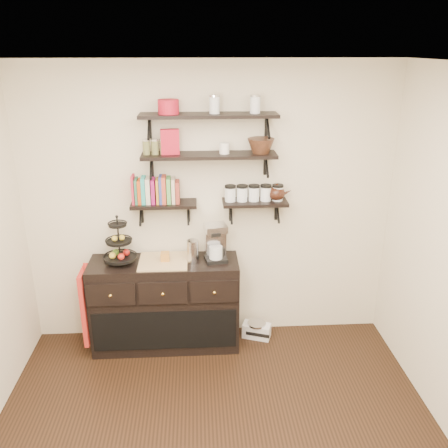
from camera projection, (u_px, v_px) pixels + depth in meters
ceiling at (217, 67)px, 2.41m from camera, size 3.50×3.50×0.02m
back_wall at (209, 208)px, 4.52m from camera, size 3.50×0.02×2.70m
shelf_top at (209, 116)px, 4.08m from camera, size 1.20×0.27×0.23m
shelf_mid at (209, 156)px, 4.21m from camera, size 1.20×0.27×0.23m
shelf_low_left at (164, 205)px, 4.36m from camera, size 0.60×0.25×0.23m
shelf_low_right at (255, 203)px, 4.40m from camera, size 0.60×0.25×0.23m
cookbooks at (158, 190)px, 4.30m from camera, size 0.43×0.15×0.26m
glass_canisters at (254, 194)px, 4.37m from camera, size 0.54×0.10×0.13m
sideboard at (166, 304)px, 4.59m from camera, size 1.40×0.50×0.92m
fruit_stand at (120, 248)px, 4.36m from camera, size 0.31×0.31×0.45m
candle at (165, 256)px, 4.41m from camera, size 0.08×0.08×0.08m
coffee_maker at (216, 243)px, 4.42m from camera, size 0.23×0.22×0.36m
thermal_carafe at (193, 251)px, 4.39m from camera, size 0.11×0.11×0.22m
apron at (86, 305)px, 4.43m from camera, size 0.04×0.31×0.73m
radio at (257, 330)px, 4.83m from camera, size 0.31×0.24×0.17m
recipe_box at (170, 142)px, 4.14m from camera, size 0.17×0.08×0.22m
walnut_bowl at (261, 146)px, 4.20m from camera, size 0.24×0.24×0.13m
ramekins at (224, 148)px, 4.19m from camera, size 0.09×0.09×0.10m
teapot at (277, 192)px, 4.38m from camera, size 0.23×0.18×0.16m
red_pot at (168, 107)px, 4.03m from camera, size 0.18×0.18×0.12m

